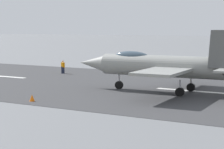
{
  "coord_description": "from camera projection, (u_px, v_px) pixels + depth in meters",
  "views": [
    {
      "loc": [
        -13.02,
        38.52,
        6.04
      ],
      "look_at": [
        3.96,
        8.79,
        2.2
      ],
      "focal_mm": 70.76,
      "sensor_mm": 36.0,
      "label": 1
    }
  ],
  "objects": [
    {
      "name": "ground_plane",
      "position": [
        197.0,
        91.0,
        40.33
      ],
      "size": [
        400.0,
        400.0,
        0.0
      ],
      "primitive_type": "plane",
      "color": "slate"
    },
    {
      "name": "fighter_jet",
      "position": [
        166.0,
        65.0,
        39.52
      ],
      "size": [
        16.73,
        13.46,
        5.64
      ],
      "color": "gray",
      "rests_on": "ground"
    },
    {
      "name": "runway_strip",
      "position": [
        197.0,
        91.0,
        40.32
      ],
      "size": [
        240.0,
        26.0,
        0.02
      ],
      "color": "#3A3A3D",
      "rests_on": "ground"
    },
    {
      "name": "crew_person",
      "position": [
        63.0,
        67.0,
        55.18
      ],
      "size": [
        0.66,
        0.42,
        1.67
      ],
      "color": "#1E2338",
      "rests_on": "ground"
    },
    {
      "name": "marker_cone_mid",
      "position": [
        32.0,
        98.0,
        35.03
      ],
      "size": [
        0.44,
        0.44,
        0.55
      ],
      "primitive_type": "cone",
      "color": "orange",
      "rests_on": "ground"
    }
  ]
}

